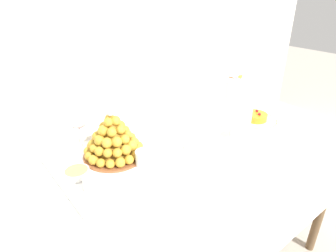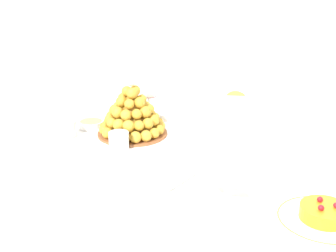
{
  "view_description": "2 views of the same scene",
  "coord_description": "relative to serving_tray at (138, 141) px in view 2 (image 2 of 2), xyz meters",
  "views": [
    {
      "loc": [
        -0.62,
        -0.77,
        1.39
      ],
      "look_at": [
        0.0,
        0.01,
        0.88
      ],
      "focal_mm": 30.94,
      "sensor_mm": 36.0,
      "label": 1
    },
    {
      "loc": [
        0.79,
        -0.97,
        1.33
      ],
      "look_at": [
        0.09,
        -0.05,
        0.91
      ],
      "focal_mm": 48.19,
      "sensor_mm": 36.0,
      "label": 2
    }
  ],
  "objects": [
    {
      "name": "serving_tray",
      "position": [
        0.0,
        0.0,
        0.0
      ],
      "size": [
        0.58,
        0.45,
        0.02
      ],
      "color": "white",
      "rests_on": "buffet_table"
    },
    {
      "name": "dessert_cup_mid_left",
      "position": [
        0.0,
        -0.09,
        0.03
      ],
      "size": [
        0.06,
        0.06,
        0.06
      ],
      "color": "silver",
      "rests_on": "serving_tray"
    },
    {
      "name": "buffet_table",
      "position": [
        0.13,
        -0.08,
        -0.09
      ],
      "size": [
        1.7,
        0.91,
        0.76
      ],
      "color": "brown",
      "rests_on": "ground_plane"
    },
    {
      "name": "fruit_tart_plate",
      "position": [
        0.66,
        -0.11,
        0.01
      ],
      "size": [
        0.22,
        0.22,
        0.05
      ],
      "color": "white",
      "rests_on": "buffet_table"
    },
    {
      "name": "macaron_goblet",
      "position": [
        0.43,
        -0.15,
        0.17
      ],
      "size": [
        0.15,
        0.15,
        0.3
      ],
      "color": "white",
      "rests_on": "buffet_table"
    },
    {
      "name": "dessert_cup_left",
      "position": [
        -0.22,
        -0.11,
        0.03
      ],
      "size": [
        0.05,
        0.05,
        0.05
      ],
      "color": "silver",
      "rests_on": "serving_tray"
    },
    {
      "name": "croquembouche",
      "position": [
        -0.05,
        0.03,
        0.08
      ],
      "size": [
        0.24,
        0.24,
        0.21
      ],
      "color": "brown",
      "rests_on": "serving_tray"
    },
    {
      "name": "dessert_cup_centre",
      "position": [
        0.22,
        -0.11,
        0.03
      ],
      "size": [
        0.06,
        0.06,
        0.06
      ],
      "color": "silver",
      "rests_on": "serving_tray"
    },
    {
      "name": "creme_brulee_ramekin",
      "position": [
        -0.22,
        -0.0,
        0.02
      ],
      "size": [
        0.09,
        0.09,
        0.02
      ],
      "color": "white",
      "rests_on": "serving_tray"
    },
    {
      "name": "wine_glass",
      "position": [
        -0.12,
        0.2,
        0.11
      ],
      "size": [
        0.08,
        0.08,
        0.16
      ],
      "color": "silver",
      "rests_on": "buffet_table"
    }
  ]
}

